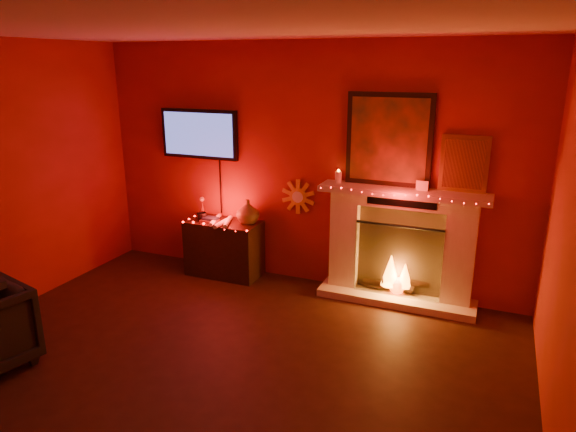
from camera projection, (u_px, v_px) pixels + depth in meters
name	position (u px, v px, depth m)	size (l,w,h in m)	color
room	(172.00, 232.00, 3.51)	(5.00, 5.00, 5.00)	black
fireplace	(400.00, 235.00, 5.38)	(1.72, 0.40, 2.18)	beige
tv	(199.00, 134.00, 6.07)	(1.00, 0.07, 1.24)	black
sunburst_clock	(298.00, 197.00, 5.82)	(0.40, 0.03, 0.40)	gold
console_table	(226.00, 245.00, 6.11)	(0.87, 0.51, 0.95)	black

